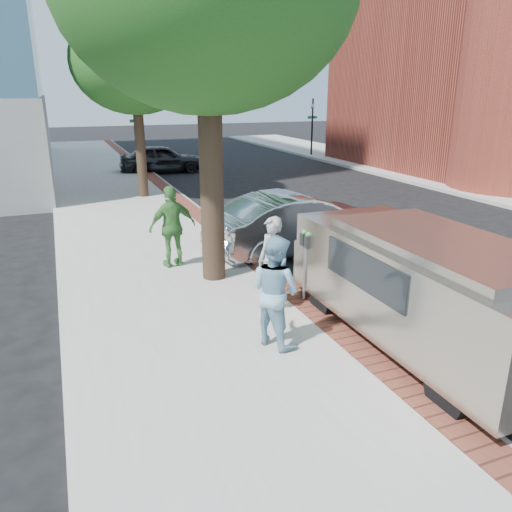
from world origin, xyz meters
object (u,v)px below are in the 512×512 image
person_officer (275,291)px  bg_car (162,159)px  parking_meter (306,251)px  van (417,283)px  person_gray (272,264)px  sedan_silver (298,223)px  person_green (173,227)px

person_officer → bg_car: 20.52m
parking_meter → van: van is taller
parking_meter → person_gray: bearing=-171.7°
person_gray → bg_car: person_gray is taller
person_officer → person_gray: bearing=-46.3°
sedan_silver → bg_car: sedan_silver is taller
parking_meter → person_officer: size_ratio=0.78×
person_gray → sedan_silver: (2.27, 3.47, -0.25)m
sedan_silver → bg_car: 15.58m
bg_car → van: (0.13, -21.01, 0.36)m
person_gray → person_green: bearing=178.9°
person_gray → person_officer: bearing=-43.8°
person_officer → parking_meter: bearing=-66.6°
person_gray → van: (1.85, -1.97, 0.05)m
parking_meter → van: 2.34m
parking_meter → bg_car: bearing=87.2°
bg_car → person_officer: bearing=176.9°
bg_car → van: van is taller
bg_car → van: 21.02m
sedan_silver → bg_car: bearing=-5.0°
parking_meter → person_green: (-2.01, 3.08, -0.06)m
person_gray → bg_car: (1.71, 19.04, -0.31)m
parking_meter → bg_car: parking_meter is taller
parking_meter → person_officer: (-1.31, -1.46, -0.11)m
person_green → sedan_silver: person_green is taller
person_green → bg_car: (2.94, 15.85, -0.38)m
person_officer → person_green: bearing=-16.0°
person_officer → sedan_silver: 5.58m
person_officer → sedan_silver: (2.80, 4.82, -0.27)m
person_gray → person_green: (-1.23, 3.19, 0.07)m
parking_meter → person_green: person_green is taller
person_green → person_officer: bearing=91.0°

